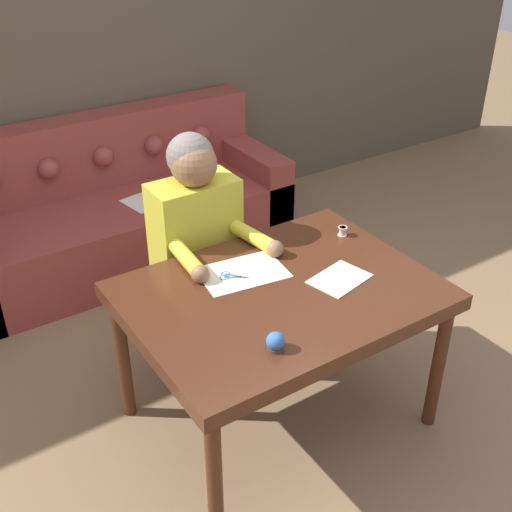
{
  "coord_description": "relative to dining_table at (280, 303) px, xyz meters",
  "views": [
    {
      "loc": [
        -1.34,
        -1.77,
        2.23
      ],
      "look_at": [
        -0.06,
        0.18,
        0.83
      ],
      "focal_mm": 45.0,
      "sensor_mm": 36.0,
      "label": 1
    }
  ],
  "objects": [
    {
      "name": "scissors",
      "position": [
        -0.11,
        0.18,
        0.07
      ],
      "size": [
        0.19,
        0.19,
        0.01
      ],
      "color": "silver",
      "rests_on": "dining_table"
    },
    {
      "name": "person",
      "position": [
        -0.06,
        0.62,
        -0.02
      ],
      "size": [
        0.47,
        0.57,
        1.23
      ],
      "color": "#33281E",
      "rests_on": "ground_plane"
    },
    {
      "name": "pattern_paper_offcut",
      "position": [
        0.25,
        -0.08,
        0.07
      ],
      "size": [
        0.28,
        0.23,
        0.0
      ],
      "color": "beige",
      "rests_on": "dining_table"
    },
    {
      "name": "thread_spool",
      "position": [
        0.51,
        0.22,
        0.09
      ],
      "size": [
        0.04,
        0.04,
        0.05
      ],
      "color": "beige",
      "rests_on": "dining_table"
    },
    {
      "name": "wall_back",
      "position": [
        0.03,
        2.2,
        0.64
      ],
      "size": [
        8.0,
        0.06,
        2.6
      ],
      "color": "brown",
      "rests_on": "ground_plane"
    },
    {
      "name": "couch",
      "position": [
        -0.03,
        1.8,
        -0.34
      ],
      "size": [
        2.16,
        0.83,
        0.91
      ],
      "color": "brown",
      "rests_on": "ground_plane"
    },
    {
      "name": "pin_cushion",
      "position": [
        -0.24,
        -0.31,
        0.1
      ],
      "size": [
        0.07,
        0.07,
        0.07
      ],
      "color": "#4C3828",
      "rests_on": "dining_table"
    },
    {
      "name": "pattern_paper_main",
      "position": [
        -0.07,
        0.19,
        0.07
      ],
      "size": [
        0.4,
        0.3,
        0.0
      ],
      "color": "beige",
      "rests_on": "dining_table"
    },
    {
      "name": "dining_table",
      "position": [
        0.0,
        0.0,
        0.0
      ],
      "size": [
        1.27,
        0.95,
        0.73
      ],
      "color": "#472314",
      "rests_on": "ground_plane"
    },
    {
      "name": "ground_plane",
      "position": [
        0.03,
        -0.03,
        -0.66
      ],
      "size": [
        16.0,
        16.0,
        0.0
      ],
      "primitive_type": "plane",
      "color": "#846647"
    }
  ]
}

